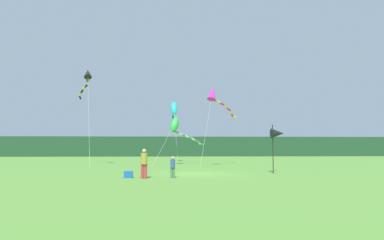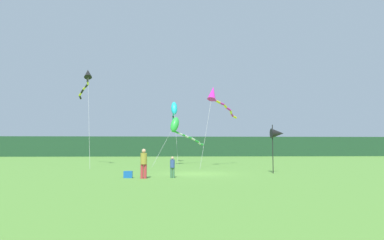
% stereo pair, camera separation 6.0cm
% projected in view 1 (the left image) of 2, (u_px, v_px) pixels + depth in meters
% --- Properties ---
extents(ground_plane, '(120.00, 120.00, 0.00)m').
position_uv_depth(ground_plane, '(197.00, 174.00, 23.33)').
color(ground_plane, '#5B9338').
extents(distant_treeline, '(108.00, 3.00, 3.91)m').
position_uv_depth(distant_treeline, '(181.00, 146.00, 68.27)').
color(distant_treeline, '#1E4228').
rests_on(distant_treeline, ground).
extents(person_adult, '(0.38, 0.38, 1.72)m').
position_uv_depth(person_adult, '(144.00, 162.00, 19.78)').
color(person_adult, '#B23338').
rests_on(person_adult, ground).
extents(person_child, '(0.28, 0.28, 1.26)m').
position_uv_depth(person_child, '(173.00, 166.00, 20.16)').
color(person_child, '#3F724C').
rests_on(person_child, ground).
extents(cooler_box, '(0.51, 0.34, 0.40)m').
position_uv_depth(cooler_box, '(128.00, 174.00, 20.16)').
color(cooler_box, '#1959B2').
rests_on(cooler_box, ground).
extents(banner_flag_pole, '(0.90, 0.70, 3.39)m').
position_uv_depth(banner_flag_pole, '(277.00, 134.00, 23.89)').
color(banner_flag_pole, black).
rests_on(banner_flag_pole, ground).
extents(kite_cyan, '(0.86, 8.89, 7.45)m').
position_uv_depth(kite_cyan, '(174.00, 110.00, 41.37)').
color(kite_cyan, '#B2B2B2').
rests_on(kite_cyan, ground).
extents(kite_magenta, '(4.71, 7.86, 7.71)m').
position_uv_depth(kite_magenta, '(216.00, 97.00, 32.65)').
color(kite_magenta, '#B2B2B2').
rests_on(kite_magenta, ground).
extents(kite_green, '(5.67, 8.37, 5.12)m').
position_uv_depth(kite_green, '(178.00, 127.00, 35.76)').
color(kite_green, '#B2B2B2').
rests_on(kite_green, ground).
extents(kite_black, '(3.75, 10.27, 9.71)m').
position_uv_depth(kite_black, '(87.00, 78.00, 34.37)').
color(kite_black, '#B2B2B2').
rests_on(kite_black, ground).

